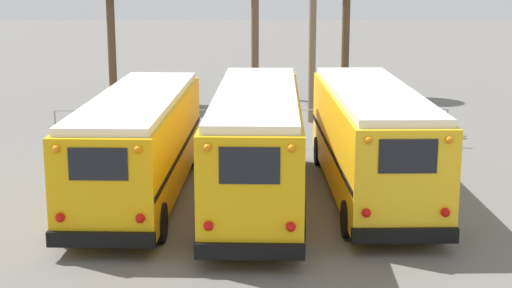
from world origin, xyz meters
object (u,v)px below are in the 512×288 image
at_px(school_bus_0, 139,142).
at_px(school_bus_2, 371,138).
at_px(school_bus_1, 256,143).
at_px(utility_pole, 313,13).

distance_m(school_bus_0, school_bus_2, 6.78).
relative_size(school_bus_1, school_bus_2, 1.05).
bearing_deg(school_bus_1, school_bus_0, 168.67).
height_order(school_bus_0, school_bus_1, school_bus_1).
xyz_separation_m(school_bus_1, school_bus_2, (3.39, 0.81, -0.05)).
height_order(school_bus_0, school_bus_2, school_bus_2).
bearing_deg(school_bus_0, school_bus_2, 1.11).
height_order(school_bus_1, utility_pole, utility_pole).
distance_m(school_bus_1, utility_pole, 12.81).
height_order(school_bus_2, utility_pole, utility_pole).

